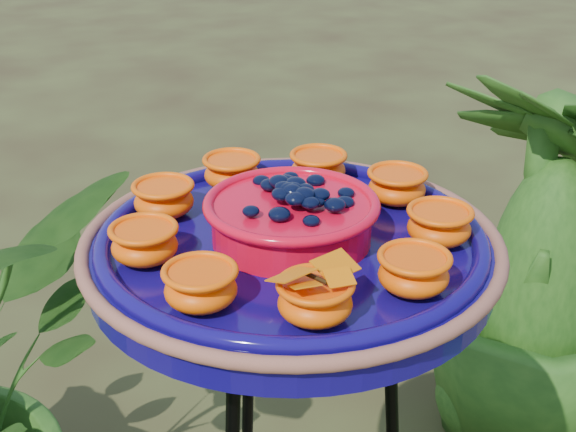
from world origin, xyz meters
name	(u,v)px	position (x,y,z in m)	size (l,w,h in m)	color
feeder_dish	(291,241)	(-0.12, -0.10, 1.03)	(0.53, 0.53, 0.12)	#100759
shrub_back_right	(544,271)	(0.78, 0.41, 0.51)	(0.57, 0.57, 1.01)	#1D4612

